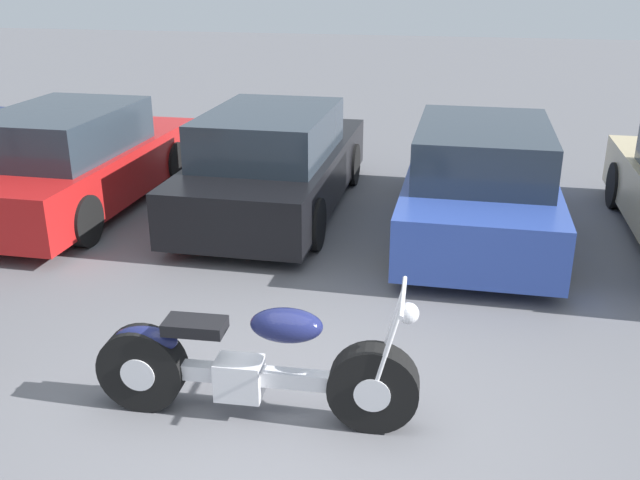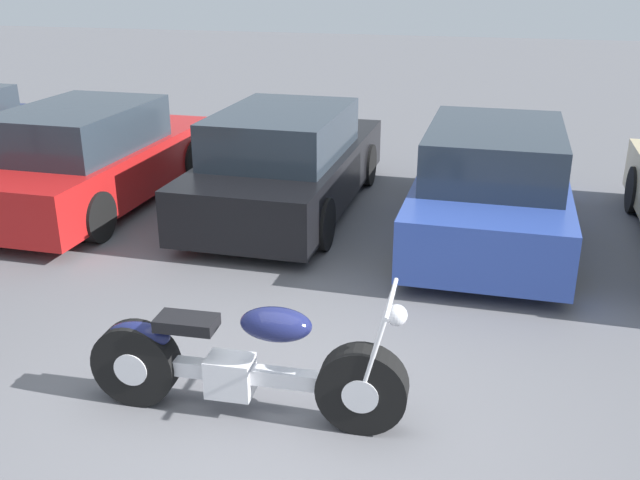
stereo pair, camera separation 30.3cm
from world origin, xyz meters
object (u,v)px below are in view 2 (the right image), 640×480
at_px(motorcycle, 241,365).
at_px(parked_car_black, 287,163).
at_px(parked_car_blue, 492,184).
at_px(parked_car_red, 91,158).

height_order(motorcycle, parked_car_black, parked_car_black).
distance_m(motorcycle, parked_car_blue, 4.58).
bearing_deg(motorcycle, parked_car_blue, 69.33).
relative_size(motorcycle, parked_car_red, 0.55).
bearing_deg(parked_car_red, motorcycle, -48.10).
relative_size(motorcycle, parked_car_black, 0.55).
xyz_separation_m(parked_car_red, parked_car_black, (2.67, 0.44, 0.00)).
distance_m(motorcycle, parked_car_black, 4.71).
height_order(parked_car_red, parked_car_black, same).
height_order(parked_car_black, parked_car_blue, same).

